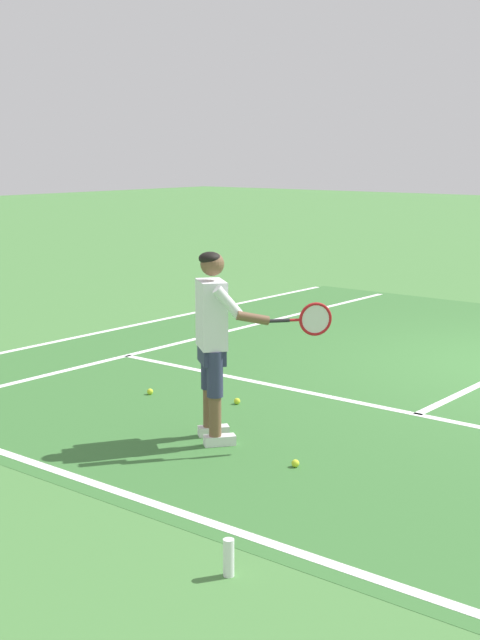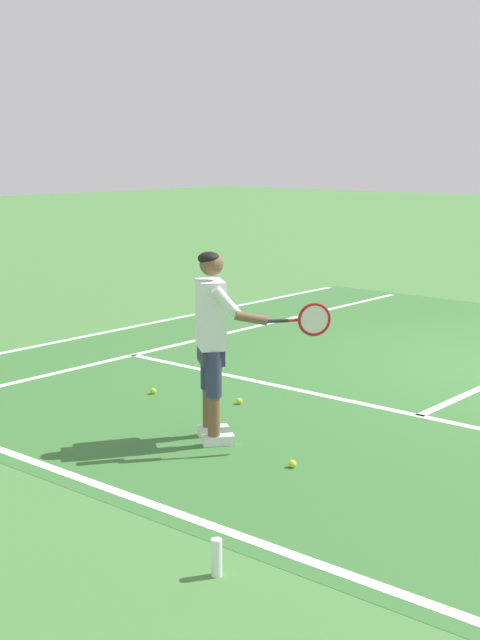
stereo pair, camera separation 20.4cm
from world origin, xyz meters
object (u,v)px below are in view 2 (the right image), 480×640
Objects in this scene: tennis_ball_near_feet at (153,391)px; tennis_ball_mid_court at (292,464)px; tennis_player at (214,333)px; tennis_ball_by_baseline at (239,401)px; water_bottle at (217,557)px.

tennis_ball_near_feet and tennis_ball_mid_court have the same top height.
tennis_player is 1.53m from tennis_ball_by_baseline.
tennis_ball_near_feet is 0.28× the size of water_bottle.
tennis_player reaches higher than tennis_ball_mid_court.
tennis_ball_by_baseline is 0.28× the size of water_bottle.
tennis_ball_by_baseline is at bearing 128.25° from water_bottle.
tennis_ball_mid_court is (0.96, -0.11, -0.96)m from tennis_player.
water_bottle is (1.75, -1.93, -0.87)m from tennis_player.
tennis_ball_near_feet is at bearing -162.79° from tennis_ball_by_baseline.
water_bottle reaches higher than tennis_ball_by_baseline.
tennis_ball_by_baseline is 1.00× the size of tennis_ball_mid_court.
water_bottle is (3.30, -2.67, 0.09)m from tennis_ball_near_feet.
water_bottle is at bearing -66.53° from tennis_ball_mid_court.
tennis_ball_by_baseline is at bearing 143.52° from tennis_ball_mid_court.
tennis_ball_mid_court is at bearing -18.65° from tennis_ball_near_feet.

